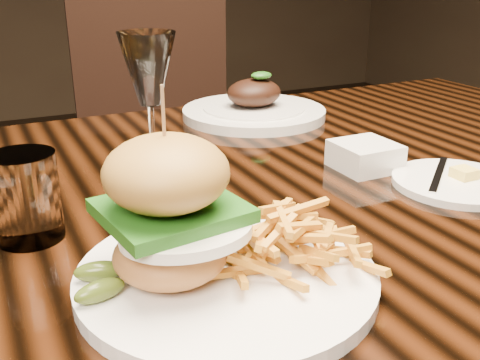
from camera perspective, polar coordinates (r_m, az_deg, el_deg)
name	(u,v)px	position (r m, az deg, el deg)	size (l,w,h in m)	color
dining_table	(234,236)	(0.79, -0.58, -5.68)	(1.60, 0.90, 0.75)	black
burger_plate	(217,238)	(0.51, -2.31, -5.90)	(0.28, 0.28, 0.19)	white
side_saucer	(457,182)	(0.81, 21.16, -0.20)	(0.17, 0.17, 0.02)	white
ramekin	(365,156)	(0.83, 12.56, 2.40)	(0.08, 0.08, 0.04)	white
wine_glass	(148,74)	(0.74, -9.28, 10.57)	(0.07, 0.07, 0.20)	white
water_tumbler	(26,197)	(0.64, -20.92, -1.63)	(0.07, 0.07, 0.10)	white
far_dish	(254,109)	(1.09, 1.43, 7.25)	(0.28, 0.28, 0.09)	white
chair_far	(162,141)	(1.68, -7.94, 3.93)	(0.52, 0.52, 0.95)	black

